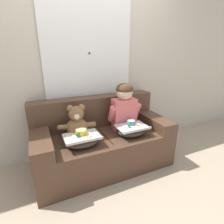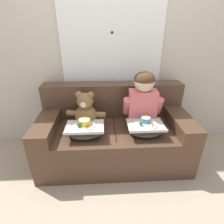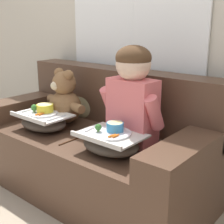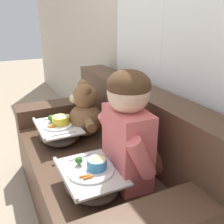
{
  "view_description": "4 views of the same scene",
  "coord_description": "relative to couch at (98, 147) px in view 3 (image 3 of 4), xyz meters",
  "views": [
    {
      "loc": [
        -0.75,
        -1.93,
        1.48
      ],
      "look_at": [
        0.12,
        -0.02,
        0.75
      ],
      "focal_mm": 28.0,
      "sensor_mm": 36.0,
      "label": 1
    },
    {
      "loc": [
        -0.13,
        -1.77,
        1.53
      ],
      "look_at": [
        -0.03,
        -0.04,
        0.67
      ],
      "focal_mm": 28.0,
      "sensor_mm": 36.0,
      "label": 2
    },
    {
      "loc": [
        1.46,
        -1.52,
        1.24
      ],
      "look_at": [
        0.12,
        0.08,
        0.62
      ],
      "focal_mm": 50.0,
      "sensor_mm": 36.0,
      "label": 3
    },
    {
      "loc": [
        1.42,
        -0.59,
        1.36
      ],
      "look_at": [
        -0.04,
        0.12,
        0.74
      ],
      "focal_mm": 42.0,
      "sensor_mm": 36.0,
      "label": 4
    }
  ],
  "objects": [
    {
      "name": "ground_plane",
      "position": [
        0.0,
        -0.06,
        -0.33
      ],
      "size": [
        14.0,
        14.0,
        0.0
      ],
      "primitive_type": "plane",
      "color": "tan"
    },
    {
      "name": "wall_back_with_window",
      "position": [
        0.0,
        0.45,
        0.98
      ],
      "size": [
        8.0,
        0.08,
        2.6
      ],
      "color": "beige",
      "rests_on": "ground_plane"
    },
    {
      "name": "couch",
      "position": [
        0.0,
        0.0,
        0.0
      ],
      "size": [
        1.74,
        0.85,
        0.89
      ],
      "color": "#4C3323",
      "rests_on": "ground_plane"
    },
    {
      "name": "throw_pillow_behind_child",
      "position": [
        0.32,
        0.19,
        0.29
      ],
      "size": [
        0.32,
        0.16,
        0.34
      ],
      "color": "#B2754C",
      "rests_on": "couch"
    },
    {
      "name": "throw_pillow_behind_teddy",
      "position": [
        -0.32,
        0.19,
        0.29
      ],
      "size": [
        0.33,
        0.16,
        0.34
      ],
      "color": "tan",
      "rests_on": "couch"
    },
    {
      "name": "child_figure",
      "position": [
        0.32,
        -0.02,
        0.48
      ],
      "size": [
        0.45,
        0.23,
        0.63
      ],
      "color": "#DB6666",
      "rests_on": "couch"
    },
    {
      "name": "teddy_bear",
      "position": [
        -0.33,
        -0.02,
        0.31
      ],
      "size": [
        0.46,
        0.33,
        0.42
      ],
      "color": "brown",
      "rests_on": "couch"
    },
    {
      "name": "lap_tray_child",
      "position": [
        0.32,
        -0.24,
        0.2
      ],
      "size": [
        0.39,
        0.3,
        0.18
      ],
      "color": "#473D33",
      "rests_on": "child_figure"
    },
    {
      "name": "lap_tray_teddy",
      "position": [
        -0.33,
        -0.24,
        0.2
      ],
      "size": [
        0.4,
        0.29,
        0.19
      ],
      "color": "#473D33",
      "rests_on": "teddy_bear"
    }
  ]
}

